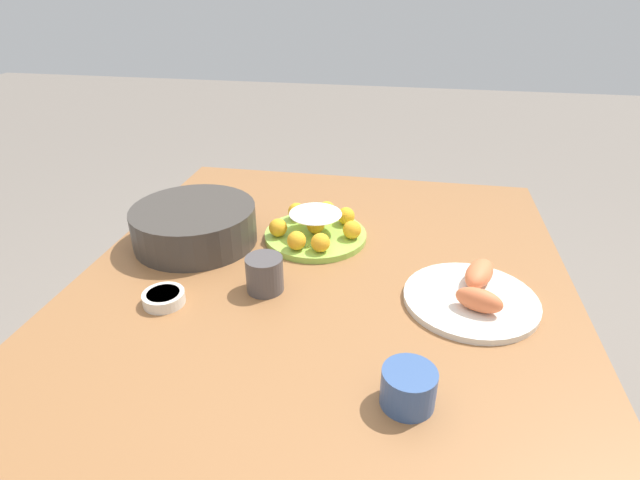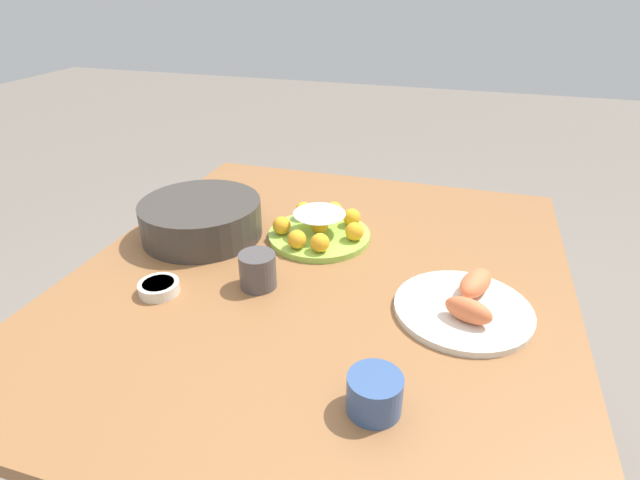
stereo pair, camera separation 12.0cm
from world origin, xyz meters
TOP-DOWN VIEW (x-y plane):
  - dining_table at (0.00, 0.00)m, footprint 1.23×1.10m
  - cake_plate at (0.16, 0.05)m, footprint 0.26×0.26m
  - serving_bowl at (0.09, 0.35)m, footprint 0.31×0.31m
  - sauce_bowl at (-0.18, 0.31)m, footprint 0.09×0.09m
  - seafood_platter at (-0.06, -0.32)m, footprint 0.28×0.28m
  - cup_near at (-0.36, -0.20)m, footprint 0.09×0.09m
  - cup_far at (-0.09, 0.12)m, footprint 0.08×0.08m

SIDE VIEW (x-z plane):
  - dining_table at x=0.00m, z-range 0.29..1.05m
  - sauce_bowl at x=-0.18m, z-range 0.77..0.79m
  - seafood_platter at x=-0.06m, z-range 0.75..0.81m
  - cake_plate at x=0.16m, z-range 0.75..0.83m
  - cup_near at x=-0.36m, z-range 0.76..0.83m
  - cup_far at x=-0.09m, z-range 0.76..0.84m
  - serving_bowl at x=0.09m, z-range 0.77..0.86m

